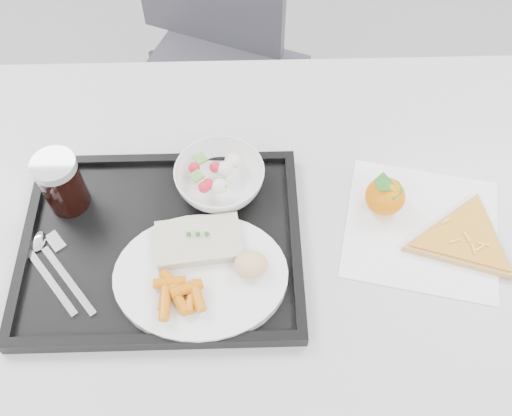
% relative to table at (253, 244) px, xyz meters
% --- Properties ---
extents(room, '(6.04, 7.04, 2.84)m').
position_rel_table_xyz_m(room, '(0.00, -0.30, 0.72)').
color(room, gray).
rests_on(room, ground).
extents(table, '(1.20, 0.80, 0.75)m').
position_rel_table_xyz_m(table, '(0.00, 0.00, 0.00)').
color(table, '#BABBBD').
rests_on(table, ground).
extents(chair, '(0.55, 0.56, 0.93)m').
position_rel_table_xyz_m(chair, '(-0.10, 0.69, -0.15)').
color(chair, '#38373F').
rests_on(chair, ground).
extents(tray, '(0.45, 0.35, 0.03)m').
position_rel_table_xyz_m(tray, '(-0.15, -0.04, 0.08)').
color(tray, black).
rests_on(tray, table).
extents(dinner_plate, '(0.27, 0.27, 0.02)m').
position_rel_table_xyz_m(dinner_plate, '(-0.08, -0.11, 0.09)').
color(dinner_plate, white).
rests_on(dinner_plate, tray).
extents(fish_fillet, '(0.14, 0.10, 0.03)m').
position_rel_table_xyz_m(fish_fillet, '(-0.09, -0.05, 0.11)').
color(fish_fillet, beige).
rests_on(fish_fillet, dinner_plate).
extents(bread_roll, '(0.06, 0.06, 0.03)m').
position_rel_table_xyz_m(bread_roll, '(-0.01, -0.10, 0.12)').
color(bread_roll, '#ECC98D').
rests_on(bread_roll, dinner_plate).
extents(salad_bowl, '(0.15, 0.15, 0.05)m').
position_rel_table_xyz_m(salad_bowl, '(-0.06, 0.07, 0.11)').
color(salad_bowl, white).
rests_on(salad_bowl, tray).
extents(cola_glass, '(0.07, 0.07, 0.11)m').
position_rel_table_xyz_m(cola_glass, '(-0.31, 0.04, 0.14)').
color(cola_glass, black).
rests_on(cola_glass, tray).
extents(cutlery, '(0.13, 0.16, 0.01)m').
position_rel_table_xyz_m(cutlery, '(-0.32, -0.07, 0.08)').
color(cutlery, silver).
rests_on(cutlery, tray).
extents(napkin, '(0.30, 0.29, 0.00)m').
position_rel_table_xyz_m(napkin, '(0.28, -0.01, 0.07)').
color(napkin, white).
rests_on(napkin, table).
extents(tangerine, '(0.08, 0.08, 0.07)m').
position_rel_table_xyz_m(tangerine, '(0.22, 0.03, 0.10)').
color(tangerine, orange).
rests_on(tangerine, napkin).
extents(pizza_slice, '(0.24, 0.24, 0.02)m').
position_rel_table_xyz_m(pizza_slice, '(0.35, -0.04, 0.08)').
color(pizza_slice, tan).
rests_on(pizza_slice, napkin).
extents(carrot_pile, '(0.08, 0.09, 0.02)m').
position_rel_table_xyz_m(carrot_pile, '(-0.11, -0.14, 0.11)').
color(carrot_pile, '#D26A0B').
rests_on(carrot_pile, dinner_plate).
extents(salad_contents, '(0.09, 0.08, 0.02)m').
position_rel_table_xyz_m(salad_contents, '(-0.06, 0.07, 0.12)').
color(salad_contents, red).
rests_on(salad_contents, salad_bowl).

